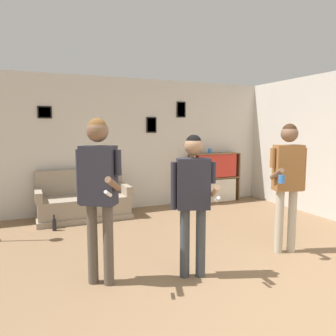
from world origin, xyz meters
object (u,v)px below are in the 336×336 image
bookshelf (215,178)px  couch (83,203)px  person_player_foreground_left (99,183)px  person_watcher_holding_cup (288,174)px  bottle_on_floor (54,224)px  person_player_foreground_center (193,192)px  drinking_cup (210,151)px

bookshelf → couch: bearing=-176.3°
bookshelf → person_player_foreground_left: 4.42m
bookshelf → person_watcher_holding_cup: bearing=-103.7°
bottle_on_floor → couch: bearing=46.7°
person_player_foreground_left → person_player_foreground_center: person_player_foreground_left is taller
person_player_foreground_center → drinking_cup: 3.85m
person_player_foreground_center → couch: bearing=103.7°
couch → bottle_on_floor: 0.86m
couch → person_watcher_holding_cup: 3.71m
person_player_foreground_center → person_player_foreground_left: bearing=166.2°
bookshelf → person_player_foreground_center: bearing=-125.0°
person_player_foreground_left → couch: bearing=84.7°
couch → drinking_cup: (2.85, 0.20, 0.88)m
person_player_foreground_center → person_watcher_holding_cup: size_ratio=0.92×
bottle_on_floor → drinking_cup: drinking_cup is taller
drinking_cup → couch: bearing=-176.1°
person_player_foreground_left → drinking_cup: person_player_foreground_left is taller
bottle_on_floor → person_player_foreground_center: bearing=-61.5°
drinking_cup → person_player_foreground_center: bearing=-123.4°
bookshelf → person_watcher_holding_cup: person_watcher_holding_cup is taller
person_player_foreground_center → bottle_on_floor: size_ratio=5.96×
person_player_foreground_left → person_player_foreground_center: 1.03m
person_player_foreground_left → bookshelf: bearing=42.5°
bookshelf → drinking_cup: bearing=179.6°
drinking_cup → person_watcher_holding_cup: bearing=-101.3°
person_watcher_holding_cup → person_player_foreground_center: bearing=-173.7°
couch → bookshelf: size_ratio=1.42×
bookshelf → bottle_on_floor: bookshelf is taller
person_player_foreground_left → drinking_cup: bearing=43.7°
bookshelf → drinking_cup: (-0.13, 0.00, 0.62)m
couch → person_player_foreground_left: person_player_foreground_left is taller
couch → person_player_foreground_center: bearing=-76.3°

